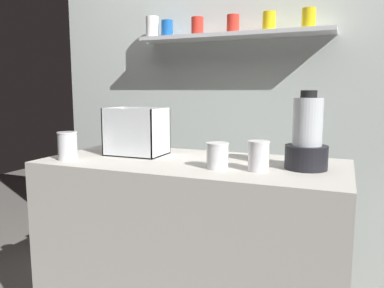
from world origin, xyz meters
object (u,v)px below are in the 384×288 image
(blender_pitcher, at_px, (307,139))
(juice_cup_beet_left, at_px, (217,157))
(carrot_display_bin, at_px, (137,140))
(juice_cup_orange_middle, at_px, (259,158))
(juice_cup_carrot_far_left, at_px, (68,147))

(blender_pitcher, xyz_separation_m, juice_cup_beet_left, (-0.35, -0.13, -0.08))
(carrot_display_bin, distance_m, blender_pitcher, 0.84)
(blender_pitcher, bearing_deg, juice_cup_orange_middle, -146.85)
(carrot_display_bin, bearing_deg, juice_cup_orange_middle, -13.59)
(juice_cup_beet_left, xyz_separation_m, juice_cup_orange_middle, (0.17, 0.02, 0.01))
(carrot_display_bin, height_order, juice_cup_beet_left, carrot_display_bin)
(blender_pitcher, relative_size, juice_cup_carrot_far_left, 2.47)
(carrot_display_bin, bearing_deg, juice_cup_carrot_far_left, -132.96)
(carrot_display_bin, distance_m, juice_cup_carrot_far_left, 0.34)
(blender_pitcher, relative_size, juice_cup_orange_middle, 2.63)
(juice_cup_beet_left, distance_m, juice_cup_orange_middle, 0.17)
(juice_cup_beet_left, height_order, juice_cup_orange_middle, juice_cup_orange_middle)
(juice_cup_beet_left, bearing_deg, carrot_display_bin, 160.04)
(juice_cup_orange_middle, bearing_deg, juice_cup_beet_left, -173.87)
(juice_cup_beet_left, bearing_deg, juice_cup_orange_middle, 6.13)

